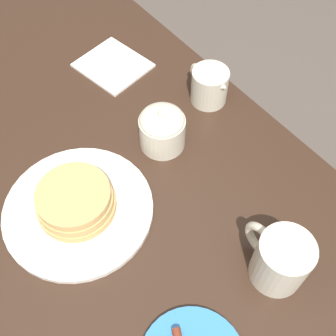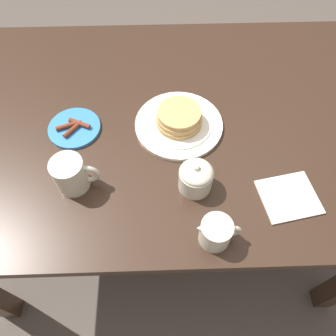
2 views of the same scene
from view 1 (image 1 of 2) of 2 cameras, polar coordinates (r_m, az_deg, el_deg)
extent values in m
cube|color=#332116|center=(0.77, -12.56, -10.19)|extent=(1.48, 0.97, 0.03)
cube|color=#332116|center=(1.56, -9.13, 11.29)|extent=(0.07, 0.07, 0.74)
cylinder|color=white|center=(0.78, -12.04, -5.55)|extent=(0.27, 0.27, 0.01)
cylinder|color=white|center=(0.77, -12.14, -5.26)|extent=(0.20, 0.20, 0.00)
cylinder|color=tan|center=(0.77, -12.27, -4.90)|extent=(0.14, 0.14, 0.02)
cylinder|color=tan|center=(0.75, -12.49, -4.28)|extent=(0.14, 0.14, 0.02)
cylinder|color=tan|center=(0.74, -12.72, -3.65)|extent=(0.13, 0.13, 0.02)
cylinder|color=beige|center=(0.70, 15.09, -12.06)|extent=(0.09, 0.09, 0.10)
torus|color=beige|center=(0.70, 12.56, -9.57)|extent=(0.07, 0.01, 0.07)
cylinder|color=brown|center=(0.66, 15.90, -10.65)|extent=(0.08, 0.08, 0.00)
cylinder|color=beige|center=(0.91, 5.64, 10.97)|extent=(0.08, 0.08, 0.08)
cone|color=beige|center=(0.87, 7.30, 10.95)|extent=(0.04, 0.04, 0.04)
torus|color=beige|center=(0.93, 4.07, 12.68)|extent=(0.05, 0.01, 0.05)
cylinder|color=beige|center=(0.83, -0.79, 4.87)|extent=(0.09, 0.09, 0.07)
ellipsoid|color=beige|center=(0.80, -0.82, 6.57)|extent=(0.09, 0.09, 0.03)
sphere|color=beige|center=(0.79, -0.83, 7.44)|extent=(0.02, 0.02, 0.02)
cube|color=silver|center=(1.02, -7.46, 13.62)|extent=(0.17, 0.16, 0.01)
camera|label=2|loc=(0.83, 51.11, 52.51)|focal=35.00mm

